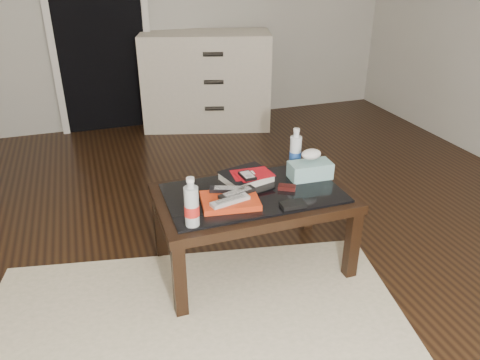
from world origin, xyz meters
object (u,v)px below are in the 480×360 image
object	(u,v)px
coffee_table	(253,203)
water_bottle_left	(191,202)
textbook	(246,177)
dresser	(207,81)
water_bottle_right	(296,148)
tissue_box	(310,170)

from	to	relation	value
coffee_table	water_bottle_left	size ratio (longest dim) A/B	4.20
textbook	coffee_table	bearing A→B (deg)	-108.87
dresser	water_bottle_left	world-z (taller)	dresser
textbook	dresser	bearing A→B (deg)	66.22
coffee_table	dresser	world-z (taller)	dresser
textbook	water_bottle_right	size ratio (longest dim) A/B	1.05
coffee_table	textbook	bearing A→B (deg)	85.40
dresser	tissue_box	distance (m)	2.26
dresser	tissue_box	xyz separation A→B (m)	(-0.02, -2.26, 0.06)
textbook	water_bottle_left	world-z (taller)	water_bottle_left
textbook	water_bottle_left	size ratio (longest dim) A/B	1.05
textbook	tissue_box	bearing A→B (deg)	-27.36
textbook	water_bottle_right	bearing A→B (deg)	-2.54
water_bottle_left	tissue_box	world-z (taller)	water_bottle_left
water_bottle_right	coffee_table	bearing A→B (deg)	-148.06
tissue_box	coffee_table	bearing A→B (deg)	-167.46
water_bottle_left	water_bottle_right	bearing A→B (deg)	30.57
coffee_table	textbook	distance (m)	0.16
coffee_table	dresser	distance (m)	2.35
textbook	water_bottle_left	distance (m)	0.53
coffee_table	water_bottle_right	size ratio (longest dim) A/B	4.20
dresser	coffee_table	bearing A→B (deg)	-83.14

